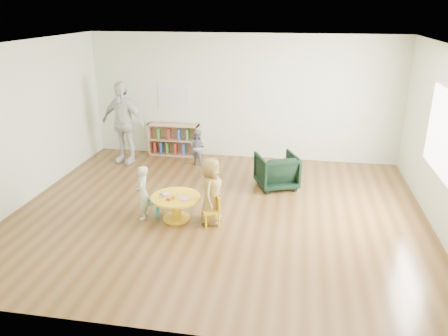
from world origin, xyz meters
name	(u,v)px	position (x,y,z in m)	size (l,w,h in m)	color
room	(219,104)	(0.01, 0.00, 1.89)	(7.10, 7.00, 2.80)	brown
activity_table	(176,203)	(-0.65, -0.38, 0.29)	(0.82, 0.82, 0.45)	yellow
kid_chair_left	(148,200)	(-1.15, -0.31, 0.28)	(0.33, 0.33, 0.52)	teal
kid_chair_right	(213,209)	(0.00, -0.46, 0.27)	(0.35, 0.35, 0.50)	yellow
bookshelf	(174,140)	(-1.61, 2.86, 0.37)	(1.20, 0.30, 0.75)	tan
alphabet_poster	(174,98)	(-1.60, 2.98, 1.35)	(0.74, 0.01, 0.54)	white
armchair	(277,171)	(0.91, 1.28, 0.34)	(0.72, 0.74, 0.68)	black
child_left	(143,193)	(-1.20, -0.42, 0.46)	(0.33, 0.22, 0.92)	silver
child_right	(211,191)	(-0.05, -0.39, 0.56)	(0.55, 0.35, 1.12)	yellow
toddler	(197,147)	(-0.91, 2.31, 0.40)	(0.39, 0.30, 0.80)	#1A2041
adult_caretaker	(123,123)	(-2.56, 2.19, 0.91)	(1.07, 0.45, 1.83)	silver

